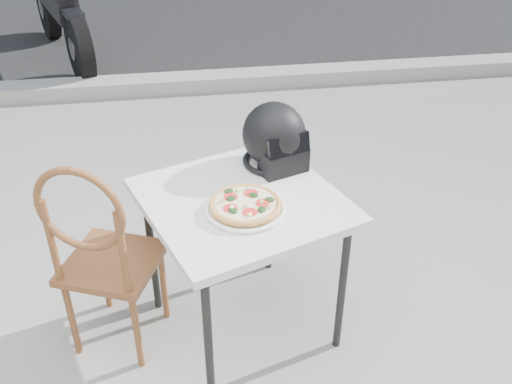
{
  "coord_description": "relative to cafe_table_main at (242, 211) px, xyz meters",
  "views": [
    {
      "loc": [
        0.23,
        -1.79,
        1.97
      ],
      "look_at": [
        0.52,
        0.06,
        0.76
      ],
      "focal_mm": 40.0,
      "sensor_mm": 36.0,
      "label": 1
    }
  ],
  "objects": [
    {
      "name": "pizza",
      "position": [
        0.0,
        -0.09,
        0.1
      ],
      "size": [
        0.37,
        0.37,
        0.03
      ],
      "rotation": [
        0.0,
        0.0,
        -0.4
      ],
      "color": "#D59A4D",
      "rests_on": "plate"
    },
    {
      "name": "cafe_chair_main",
      "position": [
        -0.58,
        -0.03,
        -0.1
      ],
      "size": [
        0.49,
        0.49,
        0.97
      ],
      "rotation": [
        0.0,
        0.0,
        2.75
      ],
      "color": "brown",
      "rests_on": "ground"
    },
    {
      "name": "cafe_table_main",
      "position": [
        0.0,
        0.0,
        0.0
      ],
      "size": [
        0.95,
        0.95,
        0.71
      ],
      "rotation": [
        0.0,
        0.0,
        0.35
      ],
      "color": "silver",
      "rests_on": "ground"
    },
    {
      "name": "curb",
      "position": [
        -0.47,
        2.89,
        -0.58
      ],
      "size": [
        30.0,
        0.25,
        0.12
      ],
      "primitive_type": "cube",
      "color": "gray",
      "rests_on": "ground"
    },
    {
      "name": "ground",
      "position": [
        -0.47,
        -0.11,
        -0.64
      ],
      "size": [
        80.0,
        80.0,
        0.0
      ],
      "primitive_type": "plane",
      "color": "gray",
      "rests_on": "ground"
    },
    {
      "name": "helmet",
      "position": [
        0.18,
        0.25,
        0.19
      ],
      "size": [
        0.35,
        0.36,
        0.28
      ],
      "rotation": [
        0.0,
        0.0,
        0.34
      ],
      "color": "black",
      "rests_on": "cafe_table_main"
    },
    {
      "name": "motorcycle",
      "position": [
        -1.26,
        3.9,
        -0.19
      ],
      "size": [
        0.83,
        2.01,
        1.04
      ],
      "rotation": [
        0.0,
        0.0,
        0.33
      ],
      "color": "black",
      "rests_on": "street_asphalt"
    },
    {
      "name": "plate",
      "position": [
        0.0,
        -0.09,
        0.07
      ],
      "size": [
        0.37,
        0.37,
        0.02
      ],
      "rotation": [
        0.0,
        0.0,
        -0.18
      ],
      "color": "white",
      "rests_on": "cafe_table_main"
    }
  ]
}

